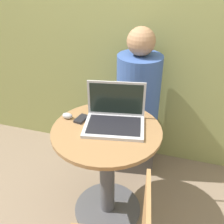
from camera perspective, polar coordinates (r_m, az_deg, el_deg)
name	(u,v)px	position (r m, az deg, el deg)	size (l,w,h in m)	color
ground_plane	(108,209)	(2.16, -0.96, -20.28)	(12.00, 12.00, 0.00)	#7F6B56
back_wall	(137,14)	(2.16, 5.54, 20.45)	(7.00, 0.05, 2.60)	#939956
round_table	(107,162)	(1.82, -1.10, -10.82)	(0.70, 0.70, 0.75)	#4C4C51
laptop	(115,117)	(1.67, 0.60, -1.17)	(0.42, 0.34, 0.26)	#B7B7BC
cell_phone	(81,119)	(1.75, -6.71, -1.48)	(0.08, 0.11, 0.02)	black
computer_mouse	(67,116)	(1.77, -9.70, -0.80)	(0.07, 0.05, 0.04)	#B2B2B7
person_seated	(137,113)	(2.24, 5.53, -0.26)	(0.39, 0.55, 1.27)	#4C4742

